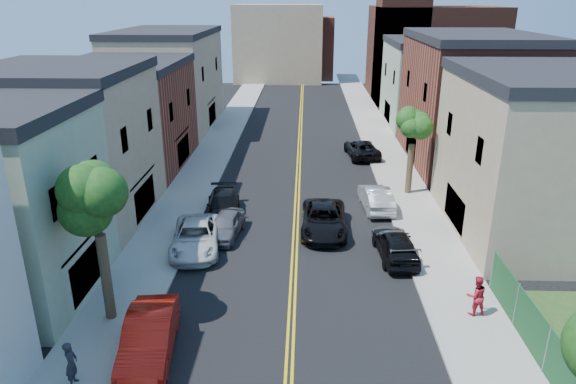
# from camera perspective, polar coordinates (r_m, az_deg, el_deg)

# --- Properties ---
(sidewalk_left) EXTENTS (3.20, 100.00, 0.15)m
(sidewalk_left) POSITION_cam_1_polar(r_m,az_deg,el_deg) (47.90, -8.28, 4.35)
(sidewalk_left) COLOR gray
(sidewalk_left) RESTS_ON ground
(sidewalk_right) EXTENTS (3.20, 100.00, 0.15)m
(sidewalk_right) POSITION_cam_1_polar(r_m,az_deg,el_deg) (47.74, 10.79, 4.14)
(sidewalk_right) COLOR gray
(sidewalk_right) RESTS_ON ground
(curb_left) EXTENTS (0.30, 100.00, 0.15)m
(curb_left) POSITION_cam_1_polar(r_m,az_deg,el_deg) (47.63, -6.21, 4.35)
(curb_left) COLOR gray
(curb_left) RESTS_ON ground
(curb_right) EXTENTS (0.30, 100.00, 0.15)m
(curb_right) POSITION_cam_1_polar(r_m,az_deg,el_deg) (47.50, 8.69, 4.19)
(curb_right) COLOR gray
(curb_right) RESTS_ON ground
(bldg_left_tan_near) EXTENTS (9.00, 10.00, 9.00)m
(bldg_left_tan_near) POSITION_cam_1_polar(r_m,az_deg,el_deg) (34.70, -22.93, 4.22)
(bldg_left_tan_near) COLOR #998466
(bldg_left_tan_near) RESTS_ON ground
(bldg_left_brick) EXTENTS (9.00, 12.00, 8.00)m
(bldg_left_brick) POSITION_cam_1_polar(r_m,az_deg,el_deg) (44.71, -17.21, 7.67)
(bldg_left_brick) COLOR brown
(bldg_left_brick) RESTS_ON ground
(bldg_left_tan_far) EXTENTS (9.00, 16.00, 9.50)m
(bldg_left_tan_far) POSITION_cam_1_polar(r_m,az_deg,el_deg) (57.77, -12.91, 11.60)
(bldg_left_tan_far) COLOR #998466
(bldg_left_tan_far) RESTS_ON ground
(bldg_right_tan) EXTENTS (9.00, 12.00, 9.00)m
(bldg_right_tan) POSITION_cam_1_polar(r_m,az_deg,el_deg) (33.41, 25.71, 3.21)
(bldg_right_tan) COLOR #998466
(bldg_right_tan) RESTS_ON ground
(bldg_right_brick) EXTENTS (9.00, 14.00, 10.00)m
(bldg_right_brick) POSITION_cam_1_polar(r_m,az_deg,el_deg) (46.07, 19.17, 9.09)
(bldg_right_brick) COLOR brown
(bldg_right_brick) RESTS_ON ground
(bldg_right_palegrn) EXTENTS (9.00, 12.00, 8.50)m
(bldg_right_palegrn) POSITION_cam_1_polar(r_m,az_deg,el_deg) (59.52, 15.30, 11.16)
(bldg_right_palegrn) COLOR gray
(bldg_right_palegrn) RESTS_ON ground
(church) EXTENTS (16.20, 14.20, 22.60)m
(church) POSITION_cam_1_polar(r_m,az_deg,el_deg) (74.28, 14.75, 15.31)
(church) COLOR #4C2319
(church) RESTS_ON ground
(backdrop_left) EXTENTS (14.00, 8.00, 12.00)m
(backdrop_left) POSITION_cam_1_polar(r_m,az_deg,el_deg) (87.67, -1.07, 15.86)
(backdrop_left) COLOR #998466
(backdrop_left) RESTS_ON ground
(backdrop_center) EXTENTS (10.00, 8.00, 10.00)m
(backdrop_center) POSITION_cam_1_polar(r_m,az_deg,el_deg) (91.63, 1.66, 15.43)
(backdrop_center) COLOR brown
(backdrop_center) RESTS_ON ground
(fence_right) EXTENTS (0.04, 15.00, 1.90)m
(fence_right) POSITION_cam_1_polar(r_m,az_deg,el_deg) (21.19, 28.01, -17.51)
(fence_right) COLOR #143F1E
(fence_right) RESTS_ON sidewalk_right
(tree_left_mid) EXTENTS (5.20, 5.20, 9.29)m
(tree_left_mid) POSITION_cam_1_polar(r_m,az_deg,el_deg) (22.07, -20.51, 1.44)
(tree_left_mid) COLOR #3C2C1E
(tree_left_mid) RESTS_ON sidewalk_left
(tree_right_far) EXTENTS (4.40, 4.40, 8.03)m
(tree_right_far) POSITION_cam_1_polar(r_m,az_deg,el_deg) (36.82, 13.64, 8.18)
(tree_right_far) COLOR #3C2C1E
(tree_right_far) RESTS_ON sidewalk_right
(red_sedan) EXTENTS (2.38, 5.33, 1.70)m
(red_sedan) POSITION_cam_1_polar(r_m,az_deg,el_deg) (21.87, -14.90, -15.01)
(red_sedan) COLOR red
(red_sedan) RESTS_ON ground
(white_pickup) EXTENTS (3.15, 5.80, 1.54)m
(white_pickup) POSITION_cam_1_polar(r_m,az_deg,el_deg) (29.59, -10.01, -4.84)
(white_pickup) COLOR silver
(white_pickup) RESTS_ON ground
(grey_car_left) EXTENTS (2.20, 4.35, 1.42)m
(grey_car_left) POSITION_cam_1_polar(r_m,az_deg,el_deg) (30.95, -6.80, -3.61)
(grey_car_left) COLOR #525459
(grey_car_left) RESTS_ON ground
(black_car_left) EXTENTS (2.67, 5.30, 1.47)m
(black_car_left) POSITION_cam_1_polar(r_m,az_deg,el_deg) (33.78, -7.06, -1.44)
(black_car_left) COLOR black
(black_car_left) RESTS_ON ground
(grey_car_right) EXTENTS (2.26, 4.70, 1.32)m
(grey_car_right) POSITION_cam_1_polar(r_m,az_deg,el_deg) (29.44, 11.55, -5.33)
(grey_car_right) COLOR #55585D
(grey_car_right) RESTS_ON ground
(black_car_right) EXTENTS (2.19, 4.75, 1.58)m
(black_car_right) POSITION_cam_1_polar(r_m,az_deg,el_deg) (28.77, 11.67, -5.70)
(black_car_right) COLOR black
(black_car_right) RESTS_ON ground
(silver_car_right) EXTENTS (2.04, 4.88, 1.57)m
(silver_car_right) POSITION_cam_1_polar(r_m,az_deg,el_deg) (35.10, 9.57, -0.62)
(silver_car_right) COLOR #ABAFB3
(silver_car_right) RESTS_ON ground
(dark_car_right_far) EXTENTS (3.08, 5.60, 1.48)m
(dark_car_right_far) POSITION_cam_1_polar(r_m,az_deg,el_deg) (46.45, 8.05, 4.71)
(dark_car_right_far) COLOR black
(dark_car_right_far) RESTS_ON ground
(black_suv_lane) EXTENTS (2.76, 5.78, 1.59)m
(black_suv_lane) POSITION_cam_1_polar(r_m,az_deg,el_deg) (31.35, 3.92, -3.01)
(black_suv_lane) COLOR black
(black_suv_lane) RESTS_ON ground
(pedestrian_left) EXTENTS (0.52, 0.70, 1.77)m
(pedestrian_left) POSITION_cam_1_polar(r_m,az_deg,el_deg) (21.11, -22.55, -16.91)
(pedestrian_left) COLOR #24232A
(pedestrian_left) RESTS_ON sidewalk_left
(pedestrian_right) EXTENTS (1.01, 0.85, 1.86)m
(pedestrian_right) POSITION_cam_1_polar(r_m,az_deg,el_deg) (24.65, 19.83, -10.57)
(pedestrian_right) COLOR #B51B29
(pedestrian_right) RESTS_ON sidewalk_right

